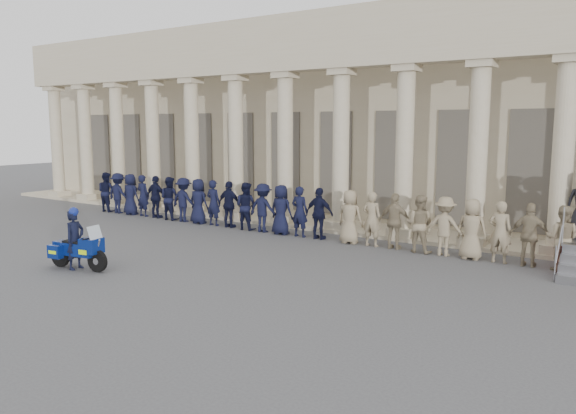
% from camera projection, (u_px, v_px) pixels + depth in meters
% --- Properties ---
extents(ground, '(90.00, 90.00, 0.00)m').
position_uv_depth(ground, '(168.00, 271.00, 16.27)').
color(ground, '#48484B').
rests_on(ground, ground).
extents(building, '(40.00, 12.50, 9.00)m').
position_uv_depth(building, '(383.00, 118.00, 27.73)').
color(building, tan).
rests_on(building, ground).
extents(officer_rank, '(21.02, 0.73, 1.92)m').
position_uv_depth(officer_rank, '(270.00, 209.00, 21.83)').
color(officer_rank, black).
rests_on(officer_rank, ground).
extents(motorcycle, '(2.09, 0.95, 1.35)m').
position_uv_depth(motorcycle, '(79.00, 250.00, 16.36)').
color(motorcycle, black).
rests_on(motorcycle, ground).
extents(rider, '(0.51, 0.69, 1.84)m').
position_uv_depth(rider, '(75.00, 238.00, 16.36)').
color(rider, black).
rests_on(rider, ground).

